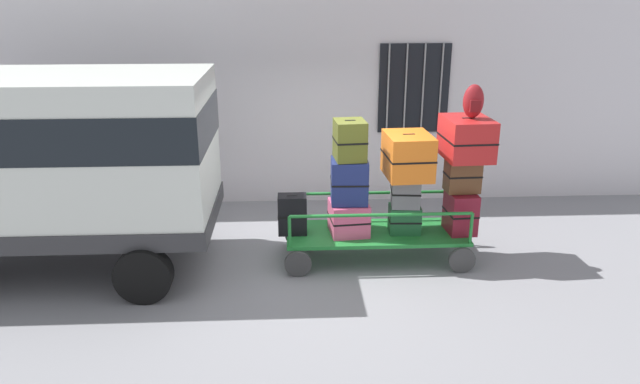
{
  "coord_description": "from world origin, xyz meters",
  "views": [
    {
      "loc": [
        -0.45,
        -7.41,
        3.67
      ],
      "look_at": [
        -0.08,
        0.07,
        1.01
      ],
      "focal_mm": 32.92,
      "sensor_mm": 36.0,
      "label": 1
    }
  ],
  "objects_px": {
    "suitcase_left_bottom": "(292,214)",
    "suitcase_midright_bottom": "(460,212)",
    "suitcase_midright_top": "(467,138)",
    "van": "(44,154)",
    "suitcase_midright_middle": "(463,174)",
    "suitcase_midleft_bottom": "(349,218)",
    "suitcase_center_middle": "(405,190)",
    "suitcase_center_bottom": "(404,219)",
    "backpack": "(473,101)",
    "suitcase_midleft_top": "(350,140)",
    "suitcase_midleft_middle": "(349,181)",
    "suitcase_center_top": "(408,155)",
    "luggage_cart": "(376,236)"
  },
  "relations": [
    {
      "from": "suitcase_midleft_middle",
      "to": "luggage_cart",
      "type": "bearing_deg",
      "value": -0.55
    },
    {
      "from": "van",
      "to": "suitcase_midleft_middle",
      "type": "bearing_deg",
      "value": 1.52
    },
    {
      "from": "luggage_cart",
      "to": "suitcase_center_top",
      "type": "relative_size",
      "value": 3.29
    },
    {
      "from": "suitcase_left_bottom",
      "to": "suitcase_midright_top",
      "type": "distance_m",
      "value": 2.56
    },
    {
      "from": "van",
      "to": "suitcase_midright_middle",
      "type": "xyz_separation_m",
      "value": [
        5.49,
        0.11,
        -0.4
      ]
    },
    {
      "from": "suitcase_midright_middle",
      "to": "suitcase_midright_top",
      "type": "distance_m",
      "value": 0.52
    },
    {
      "from": "suitcase_midleft_bottom",
      "to": "suitcase_midright_bottom",
      "type": "relative_size",
      "value": 1.01
    },
    {
      "from": "van",
      "to": "suitcase_midleft_top",
      "type": "relative_size",
      "value": 8.0
    },
    {
      "from": "suitcase_midright_top",
      "to": "suitcase_left_bottom",
      "type": "bearing_deg",
      "value": 178.94
    },
    {
      "from": "luggage_cart",
      "to": "suitcase_midright_top",
      "type": "xyz_separation_m",
      "value": [
        1.16,
        -0.03,
        1.4
      ]
    },
    {
      "from": "luggage_cart",
      "to": "suitcase_midright_top",
      "type": "relative_size",
      "value": 3.26
    },
    {
      "from": "suitcase_midleft_bottom",
      "to": "suitcase_midright_bottom",
      "type": "height_order",
      "value": "suitcase_midright_bottom"
    },
    {
      "from": "suitcase_midleft_bottom",
      "to": "suitcase_midright_top",
      "type": "bearing_deg",
      "value": -0.42
    },
    {
      "from": "suitcase_left_bottom",
      "to": "suitcase_midleft_top",
      "type": "relative_size",
      "value": 1.05
    },
    {
      "from": "suitcase_center_top",
      "to": "suitcase_midleft_bottom",
      "type": "bearing_deg",
      "value": 179.12
    },
    {
      "from": "suitcase_midright_top",
      "to": "van",
      "type": "bearing_deg",
      "value": -179.22
    },
    {
      "from": "suitcase_midleft_middle",
      "to": "suitcase_center_middle",
      "type": "relative_size",
      "value": 1.26
    },
    {
      "from": "suitcase_center_bottom",
      "to": "suitcase_center_top",
      "type": "relative_size",
      "value": 0.58
    },
    {
      "from": "suitcase_midleft_middle",
      "to": "suitcase_center_bottom",
      "type": "distance_m",
      "value": 0.96
    },
    {
      "from": "suitcase_center_bottom",
      "to": "suitcase_midright_top",
      "type": "xyz_separation_m",
      "value": [
        0.78,
        -0.0,
        1.14
      ]
    },
    {
      "from": "suitcase_midleft_middle",
      "to": "suitcase_center_bottom",
      "type": "height_order",
      "value": "suitcase_midleft_middle"
    },
    {
      "from": "suitcase_midright_bottom",
      "to": "suitcase_midright_middle",
      "type": "height_order",
      "value": "suitcase_midright_middle"
    },
    {
      "from": "suitcase_midleft_bottom",
      "to": "suitcase_center_middle",
      "type": "distance_m",
      "value": 0.86
    },
    {
      "from": "suitcase_center_top",
      "to": "suitcase_center_bottom",
      "type": "bearing_deg",
      "value": 90.0
    },
    {
      "from": "luggage_cart",
      "to": "suitcase_midleft_top",
      "type": "distance_m",
      "value": 1.44
    },
    {
      "from": "suitcase_midright_bottom",
      "to": "suitcase_midleft_middle",
      "type": "bearing_deg",
      "value": 178.46
    },
    {
      "from": "suitcase_midleft_top",
      "to": "suitcase_midright_bottom",
      "type": "height_order",
      "value": "suitcase_midleft_top"
    },
    {
      "from": "suitcase_left_bottom",
      "to": "suitcase_center_middle",
      "type": "relative_size",
      "value": 1.17
    },
    {
      "from": "suitcase_center_middle",
      "to": "suitcase_center_top",
      "type": "relative_size",
      "value": 0.61
    },
    {
      "from": "suitcase_midleft_middle",
      "to": "suitcase_center_top",
      "type": "bearing_deg",
      "value": -2.27
    },
    {
      "from": "suitcase_left_bottom",
      "to": "suitcase_midleft_bottom",
      "type": "relative_size",
      "value": 0.96
    },
    {
      "from": "suitcase_midleft_top",
      "to": "suitcase_center_bottom",
      "type": "distance_m",
      "value": 1.37
    },
    {
      "from": "suitcase_midright_bottom",
      "to": "suitcase_midright_top",
      "type": "distance_m",
      "value": 1.05
    },
    {
      "from": "van",
      "to": "backpack",
      "type": "relative_size",
      "value": 9.68
    },
    {
      "from": "luggage_cart",
      "to": "suitcase_midright_bottom",
      "type": "bearing_deg",
      "value": -1.87
    },
    {
      "from": "suitcase_midleft_top",
      "to": "suitcase_center_middle",
      "type": "distance_m",
      "value": 1.06
    },
    {
      "from": "suitcase_midleft_bottom",
      "to": "suitcase_center_top",
      "type": "xyz_separation_m",
      "value": [
        0.78,
        -0.01,
        0.88
      ]
    },
    {
      "from": "suitcase_midleft_bottom",
      "to": "suitcase_midleft_middle",
      "type": "distance_m",
      "value": 0.53
    },
    {
      "from": "suitcase_midleft_bottom",
      "to": "backpack",
      "type": "xyz_separation_m",
      "value": [
        1.59,
        -0.04,
        1.61
      ]
    },
    {
      "from": "suitcase_center_bottom",
      "to": "suitcase_midright_top",
      "type": "height_order",
      "value": "suitcase_midright_top"
    },
    {
      "from": "suitcase_midright_top",
      "to": "suitcase_center_middle",
      "type": "bearing_deg",
      "value": 176.6
    },
    {
      "from": "suitcase_left_bottom",
      "to": "suitcase_midright_bottom",
      "type": "distance_m",
      "value": 2.33
    },
    {
      "from": "suitcase_midleft_bottom",
      "to": "backpack",
      "type": "height_order",
      "value": "backpack"
    },
    {
      "from": "suitcase_midleft_top",
      "to": "backpack",
      "type": "relative_size",
      "value": 1.21
    },
    {
      "from": "suitcase_midleft_top",
      "to": "backpack",
      "type": "height_order",
      "value": "backpack"
    },
    {
      "from": "suitcase_midleft_top",
      "to": "suitcase_midright_middle",
      "type": "bearing_deg",
      "value": -0.16
    },
    {
      "from": "suitcase_midleft_middle",
      "to": "suitcase_midright_middle",
      "type": "distance_m",
      "value": 1.55
    },
    {
      "from": "suitcase_midright_bottom",
      "to": "suitcase_midleft_bottom",
      "type": "bearing_deg",
      "value": 179.15
    },
    {
      "from": "suitcase_center_bottom",
      "to": "suitcase_midright_bottom",
      "type": "height_order",
      "value": "suitcase_midright_bottom"
    },
    {
      "from": "suitcase_left_bottom",
      "to": "suitcase_center_bottom",
      "type": "xyz_separation_m",
      "value": [
        1.55,
        -0.04,
        -0.08
      ]
    }
  ]
}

